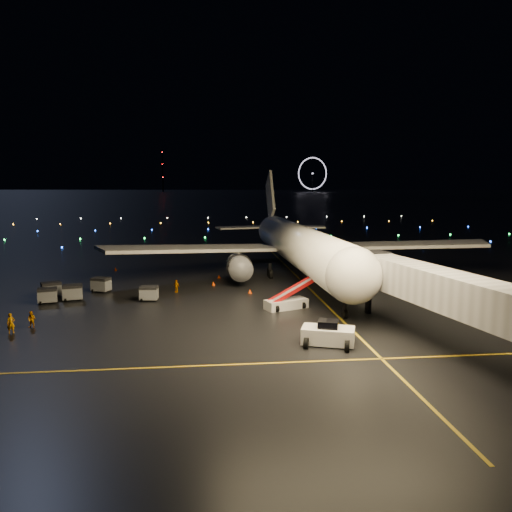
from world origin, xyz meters
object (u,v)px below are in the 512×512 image
Objects in this scene: baggage_cart_2 at (101,285)px; baggage_cart_4 at (47,296)px; baggage_cart_3 at (51,290)px; baggage_cart_1 at (73,293)px; crew_c at (176,286)px; belt_loader at (286,294)px; baggage_cart_0 at (149,294)px; crew_b at (32,320)px; crew_a at (11,323)px; airliner at (295,222)px; pushback_tug at (328,332)px.

baggage_cart_4 is at bearing -108.23° from baggage_cart_2.
baggage_cart_1 is at bearing -57.60° from baggage_cart_3.
baggage_cart_1 reaches higher than baggage_cart_2.
baggage_cart_1 is at bearing 8.96° from baggage_cart_4.
baggage_cart_3 is at bearing 135.27° from baggage_cart_1.
belt_loader is at bearing -0.01° from crew_c.
baggage_cart_0 is at bearing -14.75° from baggage_cart_4.
crew_b is at bearing 168.87° from belt_loader.
crew_a is 11.55m from baggage_cart_4.
crew_a is 2.10m from crew_b.
baggage_cart_0 is 12.14m from baggage_cart_3.
crew_c is at bearing 1.74° from baggage_cart_4.
airliner reaches higher than crew_b.
crew_c is at bearing 141.24° from pushback_tug.
baggage_cart_0 is at bearing -16.44° from baggage_cart_2.
crew_c is at bearing 120.66° from belt_loader.
baggage_cart_4 reaches higher than crew_b.
baggage_cart_0 reaches higher than crew_b.
belt_loader is 27.10m from baggage_cart_4.
baggage_cart_1 reaches higher than baggage_cart_0.
airliner is 32.34m from baggage_cart_1.
pushback_tug is 24.35m from baggage_cart_0.
crew_b is 0.73× the size of baggage_cart_3.
airliner is at bearing 41.65° from baggage_cart_0.
pushback_tug is 33.17m from baggage_cart_4.
baggage_cart_1 is at bearing -127.16° from crew_c.
baggage_cart_1 is (-28.66, -13.24, -6.99)m from airliner.
baggage_cart_2 is 5.86m from baggage_cart_3.
crew_b is at bearing -106.23° from baggage_cart_3.
baggage_cart_2 is at bearing 33.28° from baggage_cart_4.
crew_b is at bearing -177.27° from pushback_tug.
airliner is 35.32× the size of crew_b.
crew_c is at bearing 16.36° from baggage_cart_2.
belt_loader reaches higher than baggage_cart_4.
baggage_cart_2 reaches higher than crew_c.
baggage_cart_2 is (-21.66, 10.81, -0.76)m from belt_loader.
baggage_cart_1 is 3.49m from baggage_cart_3.
baggage_cart_1 is (2.32, 12.64, -0.00)m from crew_a.
belt_loader is at bearing -41.79° from baggage_cart_3.
baggage_cart_0 is (-19.82, -14.34, -7.07)m from airliner.
baggage_cart_2 is (-6.44, 5.44, 0.05)m from baggage_cart_0.
crew_a reaches higher than baggage_cart_3.
airliner is at bearing 13.09° from baggage_cart_1.
belt_loader is 15.60m from crew_c.
baggage_cart_0 is (11.16, 11.54, -0.08)m from crew_a.
baggage_cart_3 is at bearing 83.44° from baggage_cart_4.
baggage_cart_4 is at bearing 106.78° from crew_b.
baggage_cart_2 is (-9.38, 1.22, 0.11)m from crew_c.
baggage_cart_4 is (-11.34, 0.00, 0.02)m from baggage_cart_0.
baggage_cart_1 is 1.03× the size of baggage_cart_2.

